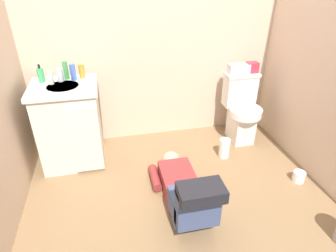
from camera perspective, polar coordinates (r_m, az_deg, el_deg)
ground_plane at (r=2.66m, az=1.93°, el=-13.30°), size 3.09×3.12×0.04m
wall_back at (r=3.08m, az=-2.96°, el=18.61°), size 2.75×0.08×2.40m
toilet at (r=3.31m, az=14.16°, el=3.26°), size 0.36×0.46×0.75m
vanity_cabinet at (r=2.95m, az=-18.56°, el=0.30°), size 0.60×0.53×0.82m
faucet at (r=2.91m, az=-19.86°, el=9.47°), size 0.02×0.02×0.10m
person_plumber at (r=2.41m, az=3.25°, el=-12.38°), size 0.39×1.06×0.52m
tissue_box at (r=3.20m, az=13.69°, el=10.85°), size 0.22×0.11×0.10m
toiletry_bag at (r=3.27m, az=16.13°, el=11.00°), size 0.12×0.09×0.11m
soap_dispenser at (r=2.91m, az=-23.68°, el=9.15°), size 0.06×0.06×0.17m
bottle_white at (r=2.84m, az=-22.06°, el=8.71°), size 0.05×0.05×0.11m
bottle_clear at (r=2.88m, az=-20.47°, el=9.39°), size 0.06×0.06×0.12m
bottle_green at (r=2.90m, az=-19.42°, el=10.26°), size 0.05×0.05×0.17m
bottle_blue at (r=2.86m, az=-18.14°, el=10.00°), size 0.05×0.05×0.15m
bottle_amber at (r=2.89m, az=-16.55°, el=10.28°), size 0.05×0.05×0.13m
paper_towel_roll at (r=3.07m, az=10.99°, el=-4.28°), size 0.11×0.11×0.20m
toilet_paper_roll at (r=2.99m, az=24.27°, el=-9.02°), size 0.11×0.11×0.10m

